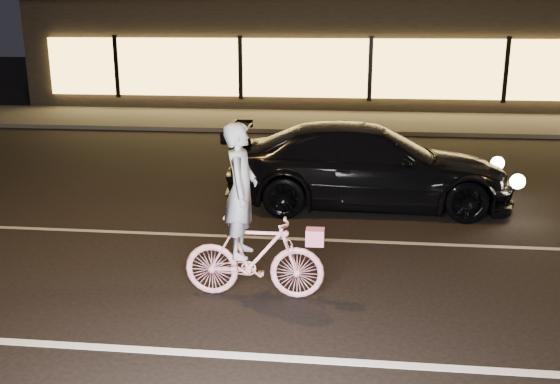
# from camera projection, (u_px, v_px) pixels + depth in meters

# --- Properties ---
(ground) EXTENTS (90.00, 90.00, 0.00)m
(ground) POSITION_uv_depth(u_px,v_px,m) (396.00, 300.00, 7.55)
(ground) COLOR black
(ground) RESTS_ON ground
(lane_stripe_near) EXTENTS (60.00, 0.12, 0.01)m
(lane_stripe_near) POSITION_uv_depth(u_px,v_px,m) (406.00, 366.00, 6.11)
(lane_stripe_near) COLOR silver
(lane_stripe_near) RESTS_ON ground
(lane_stripe_far) EXTENTS (60.00, 0.10, 0.01)m
(lane_stripe_far) POSITION_uv_depth(u_px,v_px,m) (387.00, 242.00, 9.46)
(lane_stripe_far) COLOR gray
(lane_stripe_far) RESTS_ON ground
(sidewalk) EXTENTS (30.00, 4.00, 0.12)m
(sidewalk) POSITION_uv_depth(u_px,v_px,m) (370.00, 122.00, 19.97)
(sidewalk) COLOR #383533
(sidewalk) RESTS_ON ground
(storefront) EXTENTS (25.40, 8.42, 4.20)m
(storefront) POSITION_uv_depth(u_px,v_px,m) (368.00, 47.00, 25.11)
(storefront) COLOR black
(storefront) RESTS_ON ground
(cyclist) EXTENTS (1.70, 0.59, 2.15)m
(cyclist) POSITION_uv_depth(u_px,v_px,m) (251.00, 237.00, 7.44)
(cyclist) COLOR #EB3263
(cyclist) RESTS_ON ground
(sedan) EXTENTS (5.13, 2.19, 1.47)m
(sedan) POSITION_uv_depth(u_px,v_px,m) (368.00, 166.00, 11.16)
(sedan) COLOR black
(sedan) RESTS_ON ground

